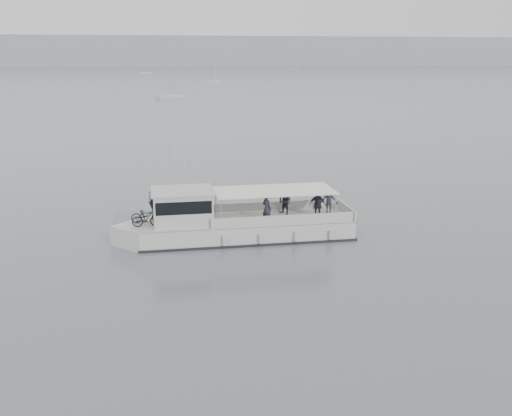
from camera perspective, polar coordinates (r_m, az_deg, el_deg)
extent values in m
plane|color=#50585E|center=(31.27, -7.62, -2.27)|extent=(1400.00, 1400.00, 0.00)
cube|color=#939EA8|center=(589.91, -9.80, 15.15)|extent=(1400.00, 90.00, 28.00)
cube|color=silver|center=(29.65, -0.95, -2.27)|extent=(10.90, 3.02, 1.18)
cube|color=silver|center=(29.31, -11.50, -2.78)|extent=(2.94, 2.94, 1.18)
cube|color=beige|center=(29.48, -0.96, -1.18)|extent=(10.90, 3.02, 0.05)
cube|color=black|center=(29.76, -0.95, -2.94)|extent=(11.08, 3.14, 0.16)
cube|color=silver|center=(31.02, 1.60, 0.16)|extent=(7.24, 0.18, 0.54)
cube|color=silver|center=(28.39, 2.74, -1.25)|extent=(7.24, 0.18, 0.54)
cube|color=silver|center=(30.70, 9.01, -0.18)|extent=(0.12, 2.90, 0.54)
cube|color=silver|center=(28.94, -7.35, 0.07)|extent=(2.93, 2.48, 1.63)
cube|color=black|center=(28.88, -10.14, 0.20)|extent=(0.53, 2.27, 1.05)
cube|color=black|center=(28.87, -7.36, 0.59)|extent=(2.75, 2.51, 0.63)
cube|color=silver|center=(28.73, -7.40, 1.73)|extent=(3.11, 2.66, 0.09)
cube|color=white|center=(29.36, 1.82, 1.77)|extent=(6.19, 2.79, 0.07)
cylinder|color=silver|center=(27.88, -3.48, -0.55)|extent=(0.05, 0.05, 1.49)
cylinder|color=silver|center=(30.31, -4.05, 0.70)|extent=(0.05, 0.05, 1.49)
cylinder|color=silver|center=(29.09, 7.92, -0.01)|extent=(0.05, 0.05, 1.49)
cylinder|color=silver|center=(31.44, 6.50, 1.16)|extent=(0.05, 0.05, 1.49)
cylinder|color=silver|center=(29.27, -8.63, 4.28)|extent=(0.03, 0.03, 2.35)
cylinder|color=silver|center=(27.92, -6.66, 3.46)|extent=(0.03, 0.03, 1.99)
cylinder|color=silver|center=(27.95, -3.18, -3.27)|extent=(0.22, 0.22, 0.45)
cylinder|color=silver|center=(28.21, 0.48, -3.07)|extent=(0.22, 0.22, 0.45)
cylinder|color=silver|center=(28.59, 4.05, -2.87)|extent=(0.22, 0.22, 0.45)
cylinder|color=silver|center=(29.07, 7.52, -2.66)|extent=(0.22, 0.22, 0.45)
imported|color=black|center=(29.37, -10.89, -0.68)|extent=(1.56, 0.56, 0.82)
imported|color=black|center=(28.67, -10.90, -1.02)|extent=(1.44, 0.42, 0.86)
imported|color=#292B37|center=(28.66, 1.08, -0.07)|extent=(0.62, 0.66, 1.52)
imported|color=#292B37|center=(30.29, 2.90, 0.74)|extent=(0.92, 0.94, 1.52)
imported|color=#292B37|center=(29.55, 6.15, 0.31)|extent=(0.97, 0.70, 1.52)
imported|color=#292B37|center=(30.65, 7.31, 0.80)|extent=(1.11, 0.83, 1.52)
cube|color=silver|center=(210.94, -4.12, 12.45)|extent=(6.08, 2.23, 0.75)
cube|color=silver|center=(210.93, -4.12, 12.53)|extent=(2.18, 1.79, 0.45)
cylinder|color=silver|center=(210.82, -4.14, 13.42)|extent=(0.08, 0.08, 6.58)
cube|color=silver|center=(132.08, -8.55, 10.88)|extent=(7.00, 5.51, 0.75)
cube|color=silver|center=(132.06, -8.56, 11.02)|extent=(3.06, 2.91, 0.45)
cylinder|color=silver|center=(131.87, -8.62, 12.65)|extent=(0.08, 0.08, 7.57)
cube|color=silver|center=(431.14, 3.91, 13.68)|extent=(5.69, 5.20, 0.75)
cube|color=silver|center=(431.14, 3.92, 13.72)|extent=(2.62, 2.57, 0.45)
cube|color=silver|center=(333.79, -11.00, 13.11)|extent=(6.63, 2.63, 0.75)
cube|color=silver|center=(333.78, -11.00, 13.16)|extent=(2.42, 2.01, 0.45)
cylinder|color=silver|center=(333.71, -11.03, 13.77)|extent=(0.08, 0.08, 7.12)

